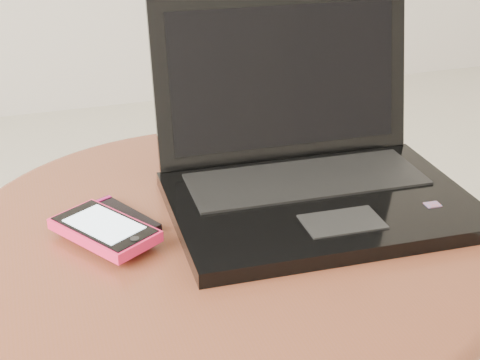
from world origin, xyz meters
name	(u,v)px	position (x,y,z in m)	size (l,w,h in m)	color
table	(225,301)	(-0.09, 0.01, 0.41)	(0.66, 0.66, 0.53)	#5C2D16
laptop	(309,165)	(0.04, 0.05, 0.57)	(0.38, 0.32, 0.24)	black
phone_black	(115,220)	(-0.21, 0.06, 0.53)	(0.10, 0.12, 0.01)	black
phone_pink	(104,229)	(-0.23, 0.02, 0.54)	(0.12, 0.14, 0.02)	#FD225A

